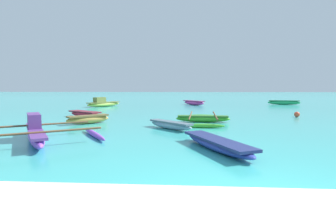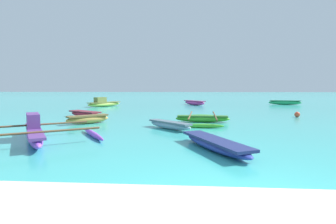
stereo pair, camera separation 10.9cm
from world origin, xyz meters
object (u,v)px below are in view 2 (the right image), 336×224
object	(u,v)px
mooring_buoy_1	(297,114)
moored_boat_4	(194,103)
moored_boat_2	(85,114)
moored_boat_8	(88,119)
moored_boat_5	(170,125)
moored_boat_1	(104,103)
moored_boat_0	(202,119)
moored_boat_7	(285,102)
moored_boat_3	(215,144)
moored_boat_6	(34,133)

from	to	relation	value
mooring_buoy_1	moored_boat_4	bearing A→B (deg)	117.95
moored_boat_2	moored_boat_8	xyz separation A→B (m)	(1.37, -3.03, 0.03)
moored_boat_5	moored_boat_8	size ratio (longest dim) A/B	1.11
moored_boat_1	mooring_buoy_1	world-z (taller)	moored_boat_1
moored_boat_2	moored_boat_5	size ratio (longest dim) A/B	1.20
moored_boat_0	moored_boat_7	distance (m)	18.19
moored_boat_0	moored_boat_2	world-z (taller)	moored_boat_0
moored_boat_0	moored_boat_4	distance (m)	14.31
moored_boat_2	mooring_buoy_1	distance (m)	13.36
moored_boat_1	moored_boat_5	xyz separation A→B (m)	(7.46, -13.75, -0.13)
moored_boat_1	moored_boat_2	xyz separation A→B (m)	(1.79, -9.24, -0.12)
moored_boat_7	mooring_buoy_1	world-z (taller)	moored_boat_7
moored_boat_8	mooring_buoy_1	world-z (taller)	moored_boat_8
moored_boat_3	mooring_buoy_1	world-z (taller)	mooring_buoy_1
moored_boat_8	moored_boat_7	bearing A→B (deg)	2.43
moored_boat_2	moored_boat_4	xyz separation A→B (m)	(7.24, 12.31, 0.05)
moored_boat_3	moored_boat_5	distance (m)	4.15
moored_boat_2	moored_boat_6	world-z (taller)	moored_boat_6
moored_boat_0	moored_boat_8	xyz separation A→B (m)	(-5.90, -1.03, 0.06)
moored_boat_3	moored_boat_7	distance (m)	23.79
moored_boat_5	mooring_buoy_1	world-z (taller)	moored_boat_5
moored_boat_2	moored_boat_7	xyz separation A→B (m)	(17.09, 13.32, 0.06)
moored_boat_5	moored_boat_6	world-z (taller)	moored_boat_6
moored_boat_0	moored_boat_5	size ratio (longest dim) A/B	2.04
moored_boat_4	mooring_buoy_1	size ratio (longest dim) A/B	8.58
moored_boat_7	moored_boat_6	bearing A→B (deg)	-117.41
moored_boat_3	moored_boat_5	world-z (taller)	moored_boat_5
moored_boat_3	moored_boat_1	bearing A→B (deg)	-177.15
moored_boat_5	moored_boat_8	xyz separation A→B (m)	(-4.31, 1.48, 0.05)
moored_boat_1	moored_boat_7	bearing A→B (deg)	-42.53
moored_boat_2	moored_boat_6	size ratio (longest dim) A/B	0.53
moored_boat_4	mooring_buoy_1	distance (m)	13.00
moored_boat_1	moored_boat_2	bearing A→B (deg)	-133.77
moored_boat_0	moored_boat_2	distance (m)	7.54
moored_boat_0	moored_boat_3	size ratio (longest dim) A/B	1.32
moored_boat_1	moored_boat_6	world-z (taller)	moored_boat_1
moored_boat_0	moored_boat_8	distance (m)	5.99
moored_boat_1	moored_boat_3	bearing A→B (deg)	-117.46
moored_boat_4	moored_boat_2	bearing A→B (deg)	-68.63
moored_boat_7	mooring_buoy_1	bearing A→B (deg)	-96.92
moored_boat_1	mooring_buoy_1	xyz separation A→B (m)	(15.12, -8.42, -0.16)
moored_boat_2	mooring_buoy_1	size ratio (longest dim) A/B	7.82
moored_boat_3	moored_boat_7	size ratio (longest dim) A/B	1.00
moored_boat_2	moored_boat_8	world-z (taller)	moored_boat_8
moored_boat_2	moored_boat_3	distance (m)	11.06
moored_boat_1	moored_boat_3	xyz separation A→B (m)	(9.06, -17.58, -0.14)
moored_boat_0	moored_boat_1	world-z (taller)	moored_boat_1
moored_boat_4	moored_boat_8	xyz separation A→B (m)	(-5.87, -15.34, -0.02)
moored_boat_1	moored_boat_4	bearing A→B (deg)	-35.93
moored_boat_7	mooring_buoy_1	size ratio (longest dim) A/B	10.04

